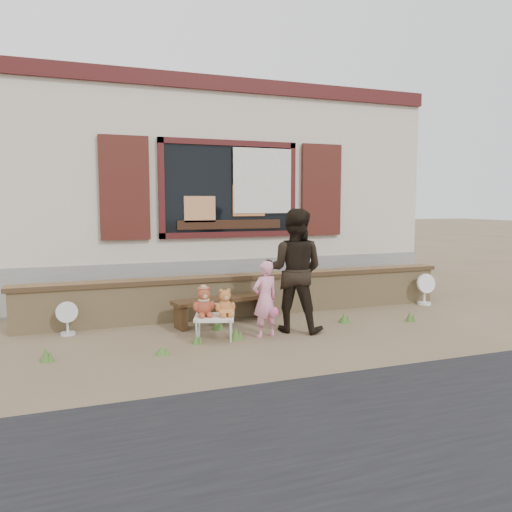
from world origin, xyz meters
name	(u,v)px	position (x,y,z in m)	size (l,w,h in m)	color
ground	(270,329)	(0.00, 0.00, 0.00)	(80.00, 80.00, 0.00)	brown
shopfront	(196,194)	(0.00, 4.49, 2.00)	(8.04, 5.13, 4.00)	#C0B19B
brick_wall	(248,294)	(0.00, 1.00, 0.34)	(7.10, 0.36, 0.67)	tan
bench	(223,304)	(-0.54, 0.56, 0.29)	(1.60, 0.63, 0.40)	#372513
folding_chair	(214,318)	(-0.90, -0.24, 0.29)	(0.63, 0.60, 0.32)	white
teddy_bear_left	(204,301)	(-1.03, -0.20, 0.52)	(0.30, 0.26, 0.40)	brown
teddy_bear_right	(225,302)	(-0.76, -0.29, 0.50)	(0.27, 0.24, 0.37)	#9C5B2B
child	(265,299)	(-0.22, -0.37, 0.52)	(0.38, 0.25, 1.04)	pink
adult	(294,270)	(0.29, -0.19, 0.87)	(0.84, 0.66, 1.73)	black
fan_left	(67,318)	(-2.73, 0.67, 0.24)	(0.29, 0.20, 0.47)	silver
fan_right	(425,289)	(3.24, 0.68, 0.28)	(0.35, 0.24, 0.56)	white
grass_tufts	(242,332)	(-0.52, -0.26, 0.07)	(5.28, 1.07, 0.16)	#426528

